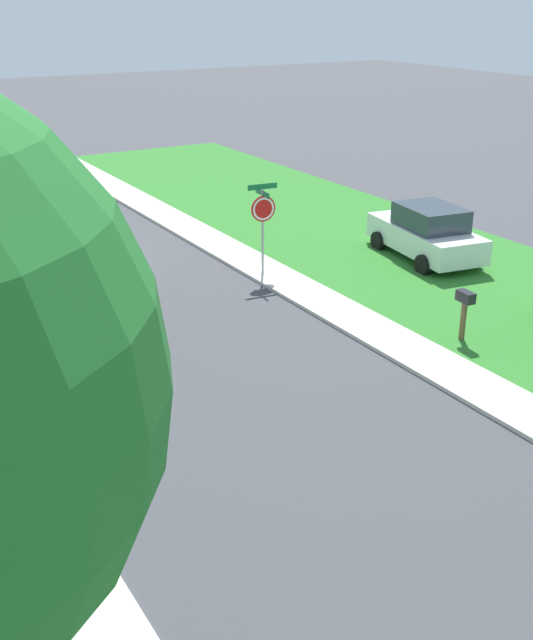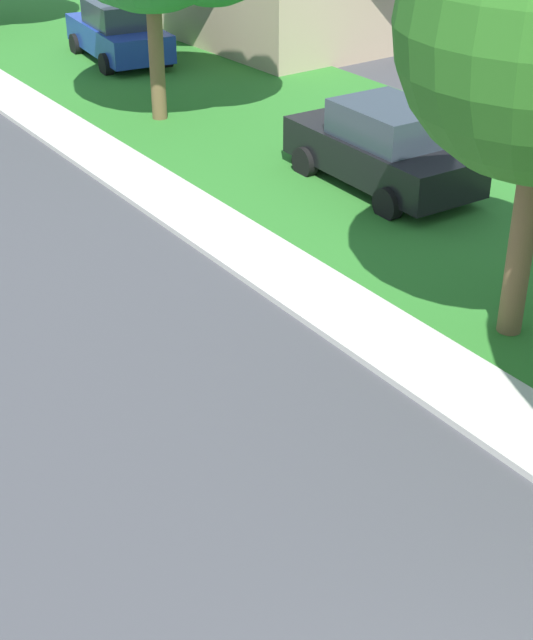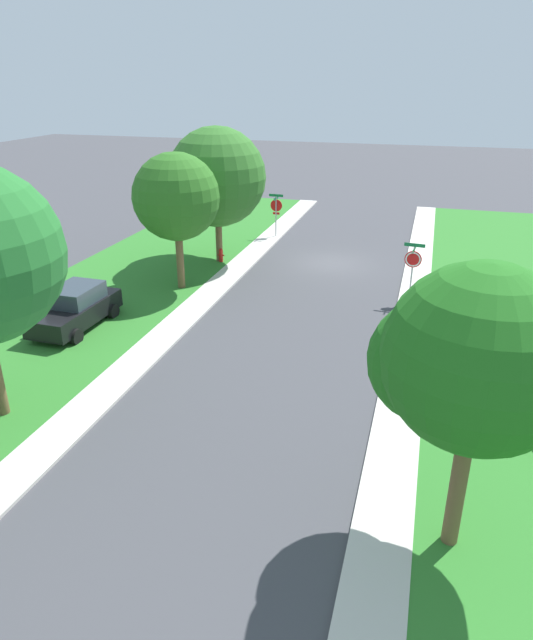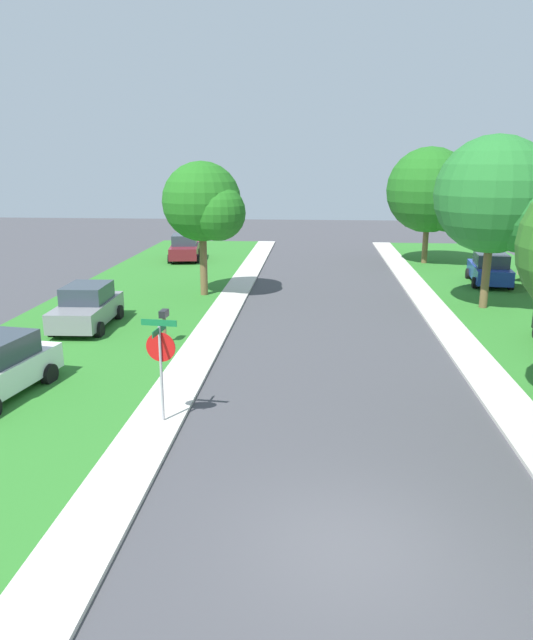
{
  "view_description": "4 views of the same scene",
  "coord_description": "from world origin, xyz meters",
  "px_view_note": "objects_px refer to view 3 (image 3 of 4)",
  "views": [
    {
      "loc": [
        6.78,
        23.84,
        7.78
      ],
      "look_at": [
        -1.07,
        10.65,
        1.4
      ],
      "focal_mm": 44.04,
      "sensor_mm": 36.0,
      "label": 1
    },
    {
      "loc": [
        -3.42,
        -1.87,
        7.09
      ],
      "look_at": [
        2.22,
        6.36,
        1.4
      ],
      "focal_mm": 52.73,
      "sensor_mm": 36.0,
      "label": 2
    },
    {
      "loc": [
        -4.92,
        29.92,
        9.66
      ],
      "look_at": [
        0.35,
        11.68,
        1.4
      ],
      "focal_mm": 31.8,
      "sensor_mm": 36.0,
      "label": 3
    },
    {
      "loc": [
        -0.71,
        -9.03,
        6.51
      ],
      "look_at": [
        -2.27,
        9.95,
        1.4
      ],
      "focal_mm": 33.23,
      "sensor_mm": 36.0,
      "label": 4
    }
  ],
  "objects_px": {
    "tree_sidewalk_near": "(466,360)",
    "tree_corner_large": "(173,199)",
    "fire_hydrant": "(221,255)",
    "car_black_across_road": "(76,308)",
    "tree_across_left": "(213,179)",
    "stop_sign_near_corner": "(276,208)",
    "stop_sign_far_corner": "(413,263)",
    "mailbox": "(449,348)"
  },
  "relations": [
    {
      "from": "tree_sidewalk_near",
      "to": "mailbox",
      "type": "relative_size",
      "value": 5.0
    },
    {
      "from": "car_black_across_road",
      "to": "tree_across_left",
      "type": "distance_m",
      "value": 11.1
    },
    {
      "from": "car_black_across_road",
      "to": "stop_sign_far_corner",
      "type": "bearing_deg",
      "value": -152.47
    },
    {
      "from": "stop_sign_near_corner",
      "to": "tree_sidewalk_near",
      "type": "height_order",
      "value": "tree_sidewalk_near"
    },
    {
      "from": "tree_across_left",
      "to": "fire_hydrant",
      "type": "xyz_separation_m",
      "value": [
        -0.44,
        0.36,
        -4.06
      ]
    },
    {
      "from": "stop_sign_far_corner",
      "to": "car_black_across_road",
      "type": "bearing_deg",
      "value": 27.53
    },
    {
      "from": "car_black_across_road",
      "to": "tree_corner_large",
      "type": "relative_size",
      "value": 0.67
    },
    {
      "from": "fire_hydrant",
      "to": "car_black_across_road",
      "type": "bearing_deg",
      "value": 74.98
    },
    {
      "from": "stop_sign_far_corner",
      "to": "tree_corner_large",
      "type": "distance_m",
      "value": 11.36
    },
    {
      "from": "tree_across_left",
      "to": "tree_sidewalk_near",
      "type": "bearing_deg",
      "value": 124.14
    },
    {
      "from": "car_black_across_road",
      "to": "tree_sidewalk_near",
      "type": "height_order",
      "value": "tree_sidewalk_near"
    },
    {
      "from": "tree_corner_large",
      "to": "mailbox",
      "type": "distance_m",
      "value": 14.22
    },
    {
      "from": "tree_across_left",
      "to": "fire_hydrant",
      "type": "bearing_deg",
      "value": 140.98
    },
    {
      "from": "stop_sign_near_corner",
      "to": "tree_across_left",
      "type": "xyz_separation_m",
      "value": [
        1.95,
        5.72,
        2.63
      ]
    },
    {
      "from": "mailbox",
      "to": "tree_corner_large",
      "type": "bearing_deg",
      "value": -23.56
    },
    {
      "from": "tree_corner_large",
      "to": "stop_sign_near_corner",
      "type": "bearing_deg",
      "value": -101.86
    },
    {
      "from": "stop_sign_far_corner",
      "to": "tree_sidewalk_near",
      "type": "bearing_deg",
      "value": 95.71
    },
    {
      "from": "stop_sign_near_corner",
      "to": "tree_sidewalk_near",
      "type": "xyz_separation_m",
      "value": [
        -10.33,
        23.83,
        2.64
      ]
    },
    {
      "from": "car_black_across_road",
      "to": "tree_corner_large",
      "type": "bearing_deg",
      "value": -109.42
    },
    {
      "from": "tree_across_left",
      "to": "tree_corner_large",
      "type": "relative_size",
      "value": 1.12
    },
    {
      "from": "car_black_across_road",
      "to": "tree_sidewalk_near",
      "type": "relative_size",
      "value": 0.66
    },
    {
      "from": "tree_sidewalk_near",
      "to": "fire_hydrant",
      "type": "bearing_deg",
      "value": -56.3
    },
    {
      "from": "stop_sign_far_corner",
      "to": "fire_hydrant",
      "type": "xyz_separation_m",
      "value": [
        10.37,
        -3.1,
        -1.45
      ]
    },
    {
      "from": "stop_sign_far_corner",
      "to": "tree_across_left",
      "type": "bearing_deg",
      "value": -17.75
    },
    {
      "from": "stop_sign_far_corner",
      "to": "tree_corner_large",
      "type": "relative_size",
      "value": 0.43
    },
    {
      "from": "tree_sidewalk_near",
      "to": "tree_corner_large",
      "type": "height_order",
      "value": "tree_sidewalk_near"
    },
    {
      "from": "stop_sign_near_corner",
      "to": "tree_corner_large",
      "type": "distance_m",
      "value": 10.83
    },
    {
      "from": "tree_sidewalk_near",
      "to": "tree_across_left",
      "type": "bearing_deg",
      "value": -55.86
    },
    {
      "from": "tree_across_left",
      "to": "tree_corner_large",
      "type": "height_order",
      "value": "tree_across_left"
    },
    {
      "from": "stop_sign_near_corner",
      "to": "tree_across_left",
      "type": "distance_m",
      "value": 6.59
    },
    {
      "from": "fire_hydrant",
      "to": "mailbox",
      "type": "height_order",
      "value": "mailbox"
    },
    {
      "from": "stop_sign_near_corner",
      "to": "car_black_across_road",
      "type": "bearing_deg",
      "value": 75.4
    },
    {
      "from": "mailbox",
      "to": "fire_hydrant",
      "type": "bearing_deg",
      "value": -39.1
    },
    {
      "from": "stop_sign_near_corner",
      "to": "tree_sidewalk_near",
      "type": "bearing_deg",
      "value": 113.44
    },
    {
      "from": "tree_across_left",
      "to": "mailbox",
      "type": "distance_m",
      "value": 16.42
    },
    {
      "from": "tree_across_left",
      "to": "tree_sidewalk_near",
      "type": "distance_m",
      "value": 21.88
    },
    {
      "from": "stop_sign_near_corner",
      "to": "stop_sign_far_corner",
      "type": "distance_m",
      "value": 12.76
    },
    {
      "from": "tree_corner_large",
      "to": "car_black_across_road",
      "type": "bearing_deg",
      "value": 70.58
    },
    {
      "from": "stop_sign_near_corner",
      "to": "mailbox",
      "type": "distance_m",
      "value": 19.03
    },
    {
      "from": "stop_sign_far_corner",
      "to": "tree_across_left",
      "type": "height_order",
      "value": "tree_across_left"
    },
    {
      "from": "mailbox",
      "to": "tree_sidewalk_near",
      "type": "bearing_deg",
      "value": 88.76
    },
    {
      "from": "stop_sign_near_corner",
      "to": "fire_hydrant",
      "type": "height_order",
      "value": "stop_sign_near_corner"
    }
  ]
}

